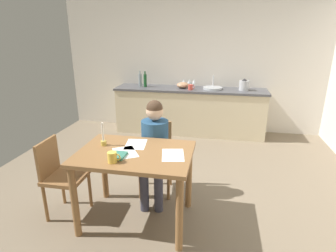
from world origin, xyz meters
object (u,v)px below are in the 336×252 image
object	(u,v)px
chair_side_empty	(60,174)
coffee_mug	(112,157)
book_magazine	(118,156)
teacup_on_counter	(191,87)
person_seated	(154,144)
bottle_vinegar	(145,80)
dining_table	(135,164)
wine_glass_by_kettle	(189,81)
sink_unit	(213,88)
bottle_oil	(140,80)
chair_at_table	(156,154)
mixing_bowl	(183,85)
wine_glass_back_left	(184,81)
stovetop_kettle	(244,85)
wine_glass_near_sink	(194,82)
candlestick	(103,139)

from	to	relation	value
chair_side_empty	coffee_mug	bearing A→B (deg)	-17.42
book_magazine	teacup_on_counter	size ratio (longest dim) A/B	1.44
person_seated	teacup_on_counter	distance (m)	2.24
person_seated	bottle_vinegar	xyz separation A→B (m)	(-0.76, 2.36, 0.35)
dining_table	bottle_vinegar	distance (m)	2.96
book_magazine	wine_glass_by_kettle	bearing A→B (deg)	85.66
sink_unit	bottle_oil	size ratio (longest dim) A/B	1.17
chair_at_table	person_seated	distance (m)	0.24
sink_unit	mixing_bowl	xyz separation A→B (m)	(-0.58, 0.01, 0.03)
chair_side_empty	wine_glass_back_left	size ratio (longest dim) A/B	5.62
chair_at_table	person_seated	bearing A→B (deg)	-84.39
person_seated	mixing_bowl	distance (m)	2.40
chair_side_empty	sink_unit	xyz separation A→B (m)	(1.47, 2.92, 0.44)
mixing_bowl	sink_unit	bearing A→B (deg)	-1.27
chair_side_empty	dining_table	bearing A→B (deg)	3.01
chair_side_empty	coffee_mug	xyz separation A→B (m)	(0.71, -0.22, 0.37)
sink_unit	wine_glass_by_kettle	size ratio (longest dim) A/B	2.34
bottle_oil	stovetop_kettle	world-z (taller)	bottle_oil
chair_at_table	dining_table	bearing A→B (deg)	-95.40
wine_glass_near_sink	mixing_bowl	bearing A→B (deg)	-146.53
wine_glass_back_left	book_magazine	bearing A→B (deg)	-93.28
person_seated	wine_glass_by_kettle	world-z (taller)	person_seated
sink_unit	candlestick	bearing A→B (deg)	-110.00
chair_side_empty	mixing_bowl	distance (m)	3.10
dining_table	chair_at_table	world-z (taller)	chair_at_table
mixing_bowl	teacup_on_counter	world-z (taller)	mixing_bowl
dining_table	bottle_vinegar	xyz separation A→B (m)	(-0.68, 2.86, 0.37)
chair_at_table	person_seated	size ratio (longest dim) A/B	0.74
coffee_mug	sink_unit	xyz separation A→B (m)	(0.77, 3.14, 0.07)
dining_table	person_seated	bearing A→B (deg)	81.41
chair_at_table	wine_glass_by_kettle	distance (m)	2.43
chair_at_table	mixing_bowl	world-z (taller)	mixing_bowl
candlestick	sink_unit	xyz separation A→B (m)	(1.01, 2.78, 0.05)
candlestick	wine_glass_back_left	distance (m)	2.96
candlestick	bottle_vinegar	distance (m)	2.79
dining_table	bottle_vinegar	size ratio (longest dim) A/B	3.68
dining_table	person_seated	size ratio (longest dim) A/B	0.95
dining_table	coffee_mug	xyz separation A→B (m)	(-0.12, -0.26, 0.19)
sink_unit	wine_glass_back_left	distance (m)	0.60
wine_glass_by_kettle	teacup_on_counter	bearing A→B (deg)	-78.00
book_magazine	wine_glass_near_sink	distance (m)	3.20
bottle_oil	wine_glass_back_left	distance (m)	0.87
book_magazine	stovetop_kettle	size ratio (longest dim) A/B	0.81
sink_unit	teacup_on_counter	bearing A→B (deg)	-159.20
person_seated	chair_side_empty	distance (m)	1.07
dining_table	wine_glass_near_sink	size ratio (longest dim) A/B	7.38
wine_glass_back_left	stovetop_kettle	bearing A→B (deg)	-7.40
coffee_mug	teacup_on_counter	size ratio (longest dim) A/B	1.00
sink_unit	wine_glass_back_left	xyz separation A→B (m)	(-0.58, 0.15, 0.09)
mixing_bowl	wine_glass_near_sink	bearing A→B (deg)	33.47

